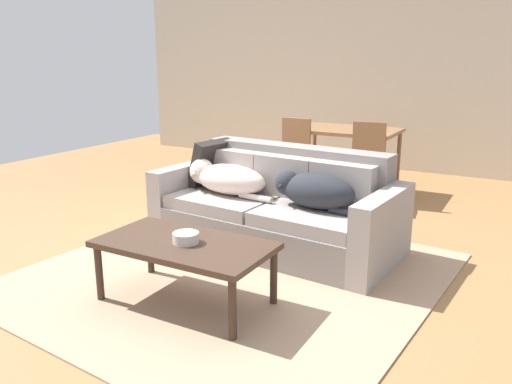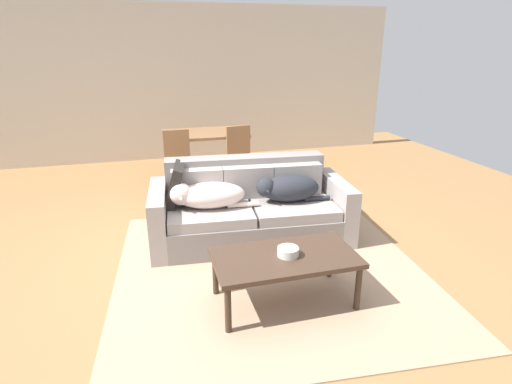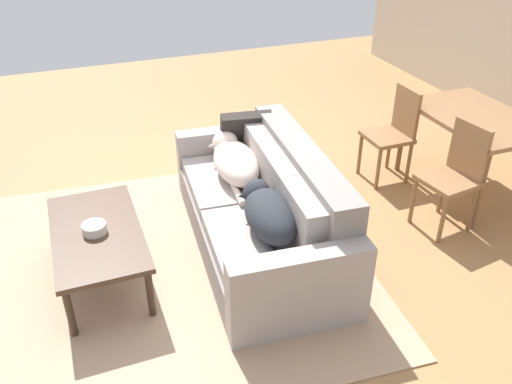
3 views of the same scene
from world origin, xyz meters
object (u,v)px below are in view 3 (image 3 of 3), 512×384
Objects in this scene: bowl_on_coffee_table at (94,228)px; dining_table at (477,123)px; dining_chair_near_left at (394,130)px; dining_chair_near_right at (455,172)px; throw_pillow_by_left_arm at (246,135)px; couch at (265,211)px; dog_on_left_cushion at (234,160)px; coffee_table at (97,236)px; dog_on_right_cushion at (268,213)px.

dining_table reaches higher than bowl_on_coffee_table.
dining_chair_near_left is at bearing -131.73° from dining_table.
dining_table is 0.71m from dining_chair_near_right.
dining_chair_near_right is at bearing 53.60° from throw_pillow_by_left_arm.
couch is at bearing -86.16° from dining_table.
dining_table is at bearing 86.18° from dog_on_left_cushion.
dining_table is at bearing 98.85° from couch.
coffee_table is 1.25× the size of dining_chair_near_right.
throw_pillow_by_left_arm is 2.08m from dining_table.
dining_table is 0.73m from dining_chair_near_left.
throw_pillow_by_left_arm is at bearing -107.86° from dining_table.
dining_chair_near_left is at bearing 101.63° from bowl_on_coffee_table.
throw_pillow_by_left_arm reaches higher than bowl_on_coffee_table.
couch is at bearing 89.02° from bowl_on_coffee_table.
couch is 0.55m from dog_on_left_cushion.
dining_table is (-0.52, 2.24, 0.11)m from dog_on_right_cushion.
bowl_on_coffee_table is 0.14× the size of dining_table.
dining_table reaches higher than dog_on_right_cushion.
coffee_table is (0.74, -1.41, -0.24)m from throw_pillow_by_left_arm.
dining_chair_near_left is at bearing 83.47° from throw_pillow_by_left_arm.
dog_on_left_cushion is 2.00× the size of throw_pillow_by_left_arm.
dining_table is (0.34, 2.20, 0.12)m from dog_on_left_cushion.
bowl_on_coffee_table is (-0.02, -1.30, 0.15)m from couch.
dining_chair_near_left is at bearing 171.82° from dining_chair_near_right.
dog_on_right_cushion is 1.19m from throw_pillow_by_left_arm.
dog_on_right_cushion is 0.69× the size of coffee_table.
throw_pillow_by_left_arm is 1.61m from coffee_table.
bowl_on_coffee_table is at bearing -88.00° from dining_table.
couch is 2.36× the size of dining_chair_near_right.
bowl_on_coffee_table is (0.46, -1.21, -0.10)m from dog_on_left_cushion.
dog_on_left_cushion reaches higher than coffee_table.
dining_chair_near_right is at bearing 83.87° from bowl_on_coffee_table.
coffee_table is at bearing -105.10° from dog_on_right_cushion.
dog_on_left_cushion is at bearing -164.12° from couch.
dog_on_right_cushion is 0.65× the size of dining_table.
dog_on_left_cushion is 5.15× the size of bowl_on_coffee_table.
bowl_on_coffee_table is at bearing -23.96° from coffee_table.
dining_chair_near_right is at bearing 98.23° from dog_on_right_cushion.
dining_table is at bearing 120.76° from dining_chair_near_right.
dining_chair_near_right is at bearing -51.51° from dining_table.
throw_pillow_by_left_arm is 0.48× the size of dining_chair_near_right.
dining_table is at bearing 91.68° from coffee_table.
dining_chair_near_left reaches higher than throw_pillow_by_left_arm.
dining_table is 1.32× the size of dining_chair_near_right.
bowl_on_coffee_table is 0.19× the size of dining_chair_near_left.
dog_on_left_cushion is 1.12× the size of dog_on_right_cushion.
dog_on_left_cushion is 2.23m from dining_table.
coffee_table is 1.27× the size of dining_chair_near_left.
dining_chair_near_right is (0.33, 2.86, 0.13)m from coffee_table.
dining_chair_near_left is 0.90m from dining_chair_near_right.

